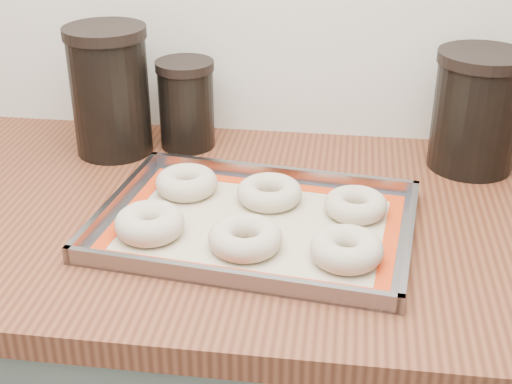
# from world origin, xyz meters

# --- Properties ---
(countertop) EXTENTS (3.06, 0.68, 0.04)m
(countertop) POSITION_xyz_m (0.00, 1.68, 0.88)
(countertop) COLOR brown
(countertop) RESTS_ON cabinet
(baking_tray) EXTENTS (0.49, 0.38, 0.03)m
(baking_tray) POSITION_xyz_m (-0.09, 1.62, 0.91)
(baking_tray) COLOR gray
(baking_tray) RESTS_ON countertop
(baking_mat) EXTENTS (0.45, 0.34, 0.00)m
(baking_mat) POSITION_xyz_m (-0.09, 1.62, 0.90)
(baking_mat) COLOR #C6B793
(baking_mat) RESTS_ON baking_tray
(bagel_front_left) EXTENTS (0.13, 0.13, 0.04)m
(bagel_front_left) POSITION_xyz_m (-0.24, 1.57, 0.92)
(bagel_front_left) COLOR beige
(bagel_front_left) RESTS_ON baking_mat
(bagel_front_mid) EXTENTS (0.11, 0.11, 0.04)m
(bagel_front_mid) POSITION_xyz_m (-0.09, 1.55, 0.92)
(bagel_front_mid) COLOR beige
(bagel_front_mid) RESTS_ON baking_mat
(bagel_front_right) EXTENTS (0.12, 0.12, 0.04)m
(bagel_front_right) POSITION_xyz_m (0.05, 1.54, 0.92)
(bagel_front_right) COLOR beige
(bagel_front_right) RESTS_ON baking_mat
(bagel_back_left) EXTENTS (0.12, 0.12, 0.04)m
(bagel_back_left) POSITION_xyz_m (-0.21, 1.71, 0.92)
(bagel_back_left) COLOR beige
(bagel_back_left) RESTS_ON baking_mat
(bagel_back_mid) EXTENTS (0.14, 0.14, 0.03)m
(bagel_back_mid) POSITION_xyz_m (-0.08, 1.70, 0.92)
(bagel_back_mid) COLOR beige
(bagel_back_mid) RESTS_ON baking_mat
(bagel_back_right) EXTENTS (0.11, 0.11, 0.03)m
(bagel_back_right) POSITION_xyz_m (0.06, 1.68, 0.92)
(bagel_back_right) COLOR beige
(bagel_back_right) RESTS_ON baking_mat
(canister_left) EXTENTS (0.14, 0.14, 0.23)m
(canister_left) POSITION_xyz_m (-0.38, 1.87, 1.02)
(canister_left) COLOR black
(canister_left) RESTS_ON countertop
(canister_mid) EXTENTS (0.11, 0.11, 0.16)m
(canister_mid) POSITION_xyz_m (-0.26, 1.91, 0.98)
(canister_mid) COLOR black
(canister_mid) RESTS_ON countertop
(canister_right) EXTENTS (0.15, 0.15, 0.21)m
(canister_right) POSITION_xyz_m (0.26, 1.89, 1.00)
(canister_right) COLOR black
(canister_right) RESTS_ON countertop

